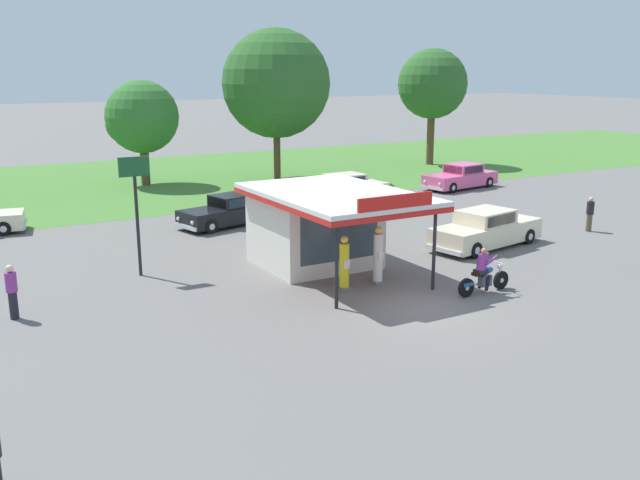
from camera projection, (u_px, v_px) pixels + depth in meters
name	position (u px, v px, depth m)	size (l,w,h in m)	color
ground_plane	(423.00, 309.00, 21.86)	(300.00, 300.00, 0.00)	slate
grass_verge_strip	(147.00, 180.00, 47.06)	(120.00, 24.00, 0.01)	#477A33
service_station_kiosk	(319.00, 221.00, 26.14)	(4.78, 7.32, 3.53)	silver
gas_pump_nearside	(344.00, 265.00, 23.55)	(0.44, 0.44, 1.89)	slate
gas_pump_offside	(378.00, 257.00, 24.21)	(0.44, 0.44, 2.06)	slate
motorcycle_with_rider	(484.00, 274.00, 23.22)	(2.26, 0.70, 1.58)	black
featured_classic_sedan	(486.00, 230.00, 29.31)	(5.81, 2.79, 1.61)	beige
parked_car_back_row_right	(230.00, 211.00, 33.43)	(5.26, 2.91, 1.47)	black
parked_car_back_row_far_right	(461.00, 177.00, 43.80)	(5.54, 2.63, 1.54)	#E55993
parked_car_back_row_centre	(347.00, 188.00, 39.73)	(4.97, 2.09, 1.54)	beige
bystander_chatting_near_pumps	(590.00, 213.00, 32.09)	(0.34, 0.34, 1.62)	brown
bystander_admiring_sedan	(12.00, 290.00, 20.76)	(0.34, 0.34, 1.70)	black
tree_oak_right	(275.00, 87.00, 45.86)	(7.24, 7.24, 10.05)	brown
tree_oak_distant_spare	(432.00, 84.00, 53.54)	(5.38, 5.38, 8.95)	brown
tree_oak_centre	(140.00, 118.00, 44.27)	(4.66, 4.66, 6.73)	brown
roadside_pole_sign	(136.00, 195.00, 24.67)	(1.10, 0.12, 4.36)	black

